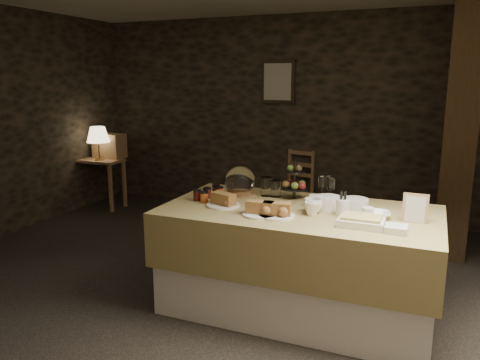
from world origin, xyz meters
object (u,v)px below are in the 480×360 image
at_px(table_lamp, 98,135).
at_px(fruit_stand, 295,184).
at_px(buffet_table, 298,252).
at_px(timber_column, 460,130).
at_px(wine_rack, 109,146).
at_px(console_table, 100,168).
at_px(chair, 295,187).

bearing_deg(table_lamp, fruit_stand, -24.87).
relative_size(buffet_table, fruit_stand, 6.59).
bearing_deg(timber_column, wine_rack, 175.37).
height_order(console_table, timber_column, timber_column).
relative_size(console_table, timber_column, 0.27).
relative_size(table_lamp, timber_column, 0.18).
xyz_separation_m(console_table, table_lamp, (0.05, -0.05, 0.48)).
bearing_deg(fruit_stand, wine_rack, 151.85).
relative_size(table_lamp, fruit_stand, 1.47).
bearing_deg(console_table, wine_rack, 74.48).
relative_size(timber_column, fruit_stand, 8.29).
relative_size(buffet_table, timber_column, 0.80).
bearing_deg(chair, wine_rack, -155.39).
xyz_separation_m(wine_rack, timber_column, (4.47, -0.36, 0.44)).
bearing_deg(timber_column, console_table, 177.70).
height_order(table_lamp, wine_rack, table_lamp).
height_order(table_lamp, chair, table_lamp).
height_order(buffet_table, fruit_stand, fruit_stand).
bearing_deg(timber_column, fruit_stand, -132.98).
bearing_deg(timber_column, table_lamp, 178.31).
bearing_deg(fruit_stand, console_table, 154.75).
distance_m(chair, fruit_stand, 2.33).
xyz_separation_m(buffet_table, wine_rack, (-3.34, 2.03, 0.39)).
height_order(timber_column, fruit_stand, timber_column).
bearing_deg(wine_rack, console_table, -105.52).
distance_m(chair, timber_column, 2.23).
relative_size(console_table, wine_rack, 1.64).
bearing_deg(wine_rack, buffet_table, -31.27).
xyz_separation_m(console_table, chair, (2.66, 0.64, -0.17)).
bearing_deg(fruit_stand, chair, 105.39).
height_order(buffet_table, table_lamp, table_lamp).
xyz_separation_m(table_lamp, wine_rack, (0.00, 0.23, -0.18)).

